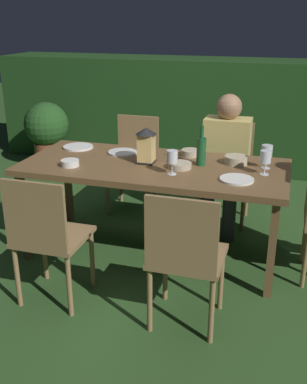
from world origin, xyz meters
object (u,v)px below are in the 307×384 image
at_px(lantern_centerpiece, 146,143).
at_px(bowl_olives, 236,160).
at_px(green_bottle_on_table, 201,151).
at_px(bowl_dip, 190,152).
at_px(bowl_bread, 70,163).
at_px(wine_glass_c, 172,158).
at_px(chair_side_left_a, 47,234).
at_px(chair_side_right_a, 134,159).
at_px(plate_b, 123,152).
at_px(chair_side_left_b, 185,254).
at_px(plate_a, 78,147).
at_px(wine_glass_b, 267,152).
at_px(plate_c, 237,179).
at_px(chair_side_right_b, 227,167).
at_px(bowl_salad, 180,165).
at_px(potted_plant_by_hedge, 47,130).
at_px(dining_table, 154,171).
at_px(wine_glass_a, 265,158).
at_px(person_in_mustard, 225,157).

relative_size(lantern_centerpiece, bowl_olives, 1.58).
distance_m(green_bottle_on_table, bowl_dip, 0.26).
bearing_deg(bowl_bread, wine_glass_c, 2.72).
relative_size(chair_side_left_a, chair_side_right_a, 1.00).
bearing_deg(plate_b, chair_side_left_a, -96.63).
distance_m(chair_side_left_b, plate_a, 1.59).
distance_m(chair_side_left_a, bowl_bread, 0.68).
relative_size(wine_glass_b, wine_glass_c, 1.00).
distance_m(plate_a, bowl_dip, 0.93).
xyz_separation_m(plate_b, plate_c, (0.94, -0.38, 0.00)).
bearing_deg(green_bottle_on_table, plate_c, -41.37).
relative_size(plate_c, bowl_dip, 1.59).
height_order(chair_side_right_b, bowl_salad, chair_side_right_b).
bearing_deg(chair_side_left_a, bowl_dip, 59.92).
bearing_deg(chair_side_right_b, potted_plant_by_hedge, 158.62).
distance_m(wine_glass_c, bowl_olives, 0.54).
xyz_separation_m(chair_side_left_b, chair_side_left_a, (-0.87, 0.00, 0.00)).
bearing_deg(wine_glass_c, wine_glass_b, 27.95).
bearing_deg(plate_a, dining_table, -18.80).
relative_size(plate_b, bowl_bread, 1.74).
xyz_separation_m(green_bottle_on_table, potted_plant_by_hedge, (-2.19, 1.64, -0.38)).
bearing_deg(bowl_bread, plate_a, 108.69).
bearing_deg(chair_side_right_b, bowl_dip, -112.89).
bearing_deg(wine_glass_a, chair_side_right_b, 113.19).
height_order(plate_a, bowl_salad, bowl_salad).
xyz_separation_m(chair_side_right_b, bowl_salad, (-0.23, -0.85, 0.26)).
bearing_deg(wine_glass_c, plate_a, 154.98).
bearing_deg(plate_a, wine_glass_c, -25.02).
bearing_deg(wine_glass_c, green_bottle_on_table, 59.91).
bearing_deg(bowl_dip, bowl_olives, -16.03).
bearing_deg(person_in_mustard, potted_plant_by_hedge, 154.51).
height_order(chair_side_right_b, chair_side_left_a, same).
xyz_separation_m(wine_glass_a, plate_c, (-0.16, -0.17, -0.11)).
bearing_deg(green_bottle_on_table, person_in_mustard, 79.54).
height_order(chair_side_right_b, chair_side_right_a, same).
relative_size(plate_b, plate_c, 1.01).
xyz_separation_m(chair_side_right_a, plate_b, (0.12, -0.62, 0.25)).
relative_size(green_bottle_on_table, wine_glass_c, 1.72).
bearing_deg(wine_glass_c, wine_glass_a, 15.96).
relative_size(chair_side_left_a, green_bottle_on_table, 3.00).
height_order(plate_a, potted_plant_by_hedge, potted_plant_by_hedge).
relative_size(person_in_mustard, chair_side_left_a, 1.32).
xyz_separation_m(wine_glass_a, potted_plant_by_hedge, (-2.65, 1.73, -0.39)).
relative_size(plate_a, bowl_salad, 1.48).
bearing_deg(bowl_salad, bowl_dip, 89.08).
bearing_deg(wine_glass_c, plate_b, 142.89).
bearing_deg(plate_c, bowl_olives, 98.24).
height_order(chair_side_left_b, plate_b, chair_side_left_b).
height_order(dining_table, chair_side_left_b, chair_side_left_b).
relative_size(person_in_mustard, bowl_dip, 8.11).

